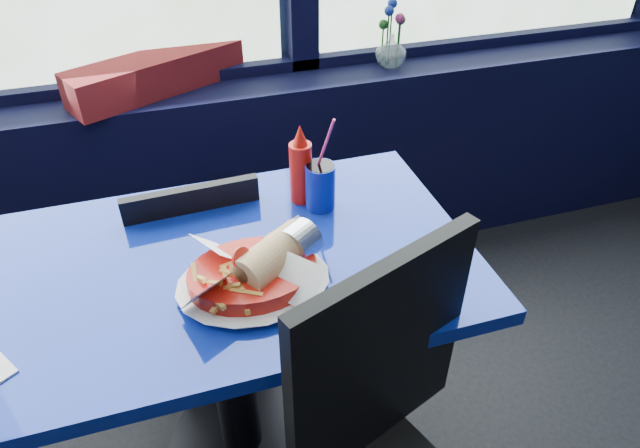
{
  "coord_description": "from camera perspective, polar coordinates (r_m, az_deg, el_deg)",
  "views": [
    {
      "loc": [
        0.23,
        0.98,
        1.63
      ],
      "look_at": [
        0.54,
        1.98,
        0.82
      ],
      "focal_mm": 32.0,
      "sensor_mm": 36.0,
      "label": 1
    }
  ],
  "objects": [
    {
      "name": "near_table",
      "position": [
        1.47,
        -9.47,
        -9.11
      ],
      "size": [
        1.2,
        0.7,
        0.75
      ],
      "color": "black",
      "rests_on": "ground"
    },
    {
      "name": "food_basket",
      "position": [
        1.25,
        -6.46,
        -4.79
      ],
      "size": [
        0.33,
        0.33,
        0.11
      ],
      "rotation": [
        0.0,
        0.0,
        0.18
      ],
      "color": "#B4150C",
      "rests_on": "near_table"
    },
    {
      "name": "planter_box",
      "position": [
        2.07,
        -16.0,
        14.29
      ],
      "size": [
        0.62,
        0.39,
        0.12
      ],
      "primitive_type": "cube",
      "rotation": [
        0.0,
        0.0,
        0.44
      ],
      "color": "maroon",
      "rests_on": "window_sill"
    },
    {
      "name": "soda_cup",
      "position": [
        1.47,
        0.03,
        3.9
      ],
      "size": [
        0.08,
        0.08,
        0.26
      ],
      "rotation": [
        0.0,
        0.0,
        0.15
      ],
      "color": "#0D1A93",
      "rests_on": "near_table"
    },
    {
      "name": "ketchup_bottle",
      "position": [
        1.48,
        -1.94,
        5.6
      ],
      "size": [
        0.06,
        0.06,
        0.22
      ],
      "color": "#B4150C",
      "rests_on": "near_table"
    },
    {
      "name": "chair_near_back",
      "position": [
        1.78,
        -11.66,
        -3.99
      ],
      "size": [
        0.39,
        0.39,
        0.82
      ],
      "rotation": [
        0.0,
        0.0,
        3.19
      ],
      "color": "black",
      "rests_on": "ground"
    },
    {
      "name": "window_sill",
      "position": [
        2.27,
        -20.23,
        2.13
      ],
      "size": [
        5.0,
        0.26,
        0.8
      ],
      "primitive_type": "cube",
      "color": "black",
      "rests_on": "ground"
    },
    {
      "name": "flower_vase",
      "position": [
        2.2,
        7.14,
        17.18
      ],
      "size": [
        0.15,
        0.15,
        0.24
      ],
      "rotation": [
        0.0,
        0.0,
        -0.35
      ],
      "color": "silver",
      "rests_on": "window_sill"
    }
  ]
}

